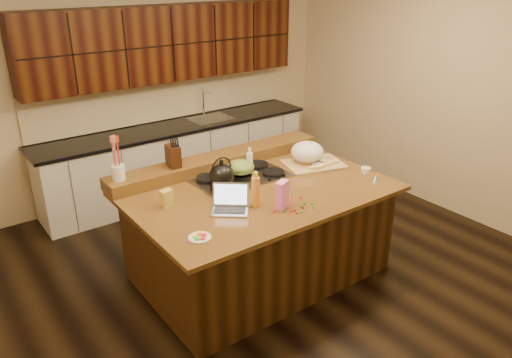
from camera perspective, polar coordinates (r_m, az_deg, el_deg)
room at (r=4.49m, az=0.38°, el=3.90°), size 5.52×5.02×2.72m
island at (r=4.85m, az=0.35°, el=-6.01°), size 2.40×1.60×0.92m
back_ledge at (r=5.16m, az=-4.27°, el=2.11°), size 2.40×0.30×0.12m
cooktop at (r=4.86m, az=-1.74°, el=0.25°), size 0.92×0.52×0.05m
back_counter at (r=6.56m, az=-9.21°, el=6.58°), size 3.70×0.66×2.40m
kettle at (r=4.56m, az=-3.93°, el=0.42°), size 0.26×0.26×0.21m
green_bowl at (r=4.83m, az=-1.75°, el=1.37°), size 0.33×0.33×0.15m
laptop at (r=4.24m, az=-2.97°, el=-2.78°), size 0.39×0.38×0.22m
oil_bottle at (r=4.26m, az=-0.04°, el=-1.50°), size 0.08×0.08×0.27m
vinegar_bottle at (r=4.86m, az=-0.73°, el=1.62°), size 0.08×0.08×0.25m
wooden_tray at (r=5.21m, az=6.06°, el=2.79°), size 0.68×0.57×0.24m
ramekin_a at (r=5.13m, az=12.46°, el=1.04°), size 0.10×0.10×0.04m
ramekin_b at (r=5.27m, az=7.79°, el=1.97°), size 0.13×0.13×0.04m
ramekin_c at (r=5.17m, az=6.91°, el=1.59°), size 0.10×0.10×0.04m
strainer_bowl at (r=5.25m, az=5.74°, el=2.27°), size 0.24×0.24×0.09m
kitchen_timer at (r=4.92m, az=13.52°, el=0.11°), size 0.08×0.08×0.07m
pink_bag at (r=4.24m, az=2.98°, el=-1.82°), size 0.15×0.12×0.25m
candy_plate at (r=3.85m, az=-6.44°, el=-6.66°), size 0.19×0.19×0.01m
package_box at (r=4.36m, az=-10.18°, el=-2.14°), size 0.12×0.09×0.15m
utensil_crock at (r=4.68m, az=-15.46°, el=0.71°), size 0.12×0.12×0.14m
knife_block at (r=4.87m, az=-9.45°, el=2.61°), size 0.12×0.18×0.21m
gumdrop_0 at (r=4.20m, az=2.05°, el=-3.76°), size 0.02×0.02×0.02m
gumdrop_1 at (r=4.36m, az=5.54°, el=-2.80°), size 0.02×0.02×0.02m
gumdrop_2 at (r=4.24m, az=4.43°, el=-3.58°), size 0.02×0.02×0.02m
gumdrop_3 at (r=4.22m, az=3.23°, el=-3.66°), size 0.02×0.02×0.02m
gumdrop_4 at (r=4.22m, az=4.02°, el=-3.69°), size 0.02×0.02×0.02m
gumdrop_5 at (r=4.37m, az=6.40°, el=-2.79°), size 0.02×0.02×0.02m
gumdrop_6 at (r=4.29m, az=5.36°, el=-3.24°), size 0.02×0.02×0.02m
gumdrop_7 at (r=4.21m, az=5.19°, el=-3.80°), size 0.02×0.02×0.02m
gumdrop_8 at (r=4.20m, az=4.69°, el=-3.88°), size 0.02×0.02×0.02m
gumdrop_9 at (r=4.31m, az=5.16°, el=-3.11°), size 0.02×0.02×0.02m
gumdrop_10 at (r=4.48m, az=5.14°, el=-2.08°), size 0.02×0.02×0.02m
gumdrop_11 at (r=4.31m, az=6.54°, el=-3.20°), size 0.02×0.02×0.02m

